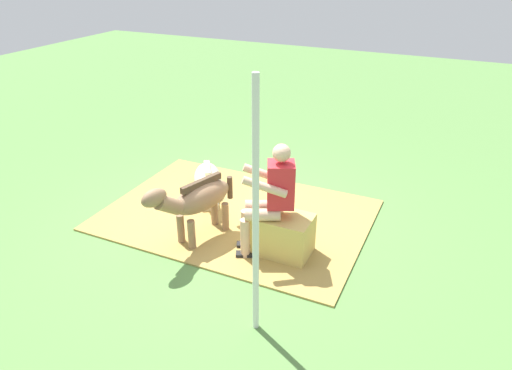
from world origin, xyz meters
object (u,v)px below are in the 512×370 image
object	(u,v)px
pony_standing	(197,200)
pony_lying	(208,181)
hay_bale	(283,235)
tent_pole_left	(256,217)
person_seated	(270,195)

from	to	relation	value
pony_standing	pony_lying	distance (m)	1.30
hay_bale	tent_pole_left	xyz separation A→B (m)	(-0.22, 1.23, 0.97)
person_seated	pony_standing	xyz separation A→B (m)	(0.90, 0.12, -0.21)
person_seated	pony_standing	size ratio (longest dim) A/B	1.06
pony_lying	tent_pole_left	bearing A→B (deg)	129.30
hay_bale	pony_standing	world-z (taller)	pony_standing
person_seated	hay_bale	bearing A→B (deg)	-162.99
person_seated	tent_pole_left	distance (m)	1.32
hay_bale	person_seated	xyz separation A→B (m)	(0.16, 0.05, 0.52)
pony_standing	person_seated	bearing A→B (deg)	-172.68
hay_bale	tent_pole_left	bearing A→B (deg)	99.99
person_seated	tent_pole_left	world-z (taller)	tent_pole_left
hay_bale	person_seated	distance (m)	0.55
pony_lying	tent_pole_left	distance (m)	3.02
pony_standing	pony_lying	xyz separation A→B (m)	(0.52, -1.13, -0.37)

